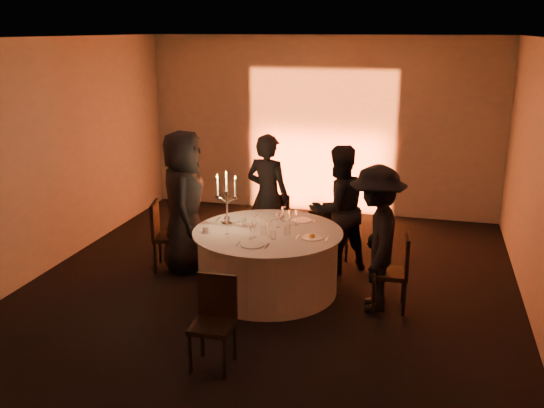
% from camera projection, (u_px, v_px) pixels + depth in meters
% --- Properties ---
extents(floor, '(7.00, 7.00, 0.00)m').
position_uv_depth(floor, '(268.00, 290.00, 7.45)').
color(floor, black).
rests_on(floor, ground).
extents(ceiling, '(7.00, 7.00, 0.00)m').
position_uv_depth(ceiling, '(267.00, 38.00, 6.61)').
color(ceiling, silver).
rests_on(ceiling, wall_back).
extents(wall_back, '(7.00, 0.00, 7.00)m').
position_uv_depth(wall_back, '(321.00, 126.00, 10.28)').
color(wall_back, '#ABA69F').
rests_on(wall_back, floor).
extents(wall_front, '(7.00, 0.00, 7.00)m').
position_uv_depth(wall_front, '(121.00, 295.00, 3.78)').
color(wall_front, '#ABA69F').
rests_on(wall_front, floor).
extents(wall_left, '(0.00, 7.00, 7.00)m').
position_uv_depth(wall_left, '(42.00, 158.00, 7.76)').
color(wall_left, '#ABA69F').
rests_on(wall_left, floor).
extents(uplighter_fixture, '(0.25, 0.12, 0.10)m').
position_uv_depth(uplighter_fixture, '(316.00, 213.00, 10.40)').
color(uplighter_fixture, black).
rests_on(uplighter_fixture, floor).
extents(banquet_table, '(1.80, 1.80, 0.77)m').
position_uv_depth(banquet_table, '(268.00, 261.00, 7.34)').
color(banquet_table, black).
rests_on(banquet_table, floor).
extents(chair_left, '(0.49, 0.49, 0.92)m').
position_uv_depth(chair_left, '(164.00, 231.00, 8.00)').
color(chair_left, black).
rests_on(chair_left, floor).
extents(chair_back_left, '(0.44, 0.44, 0.90)m').
position_uv_depth(chair_back_left, '(279.00, 220.00, 8.53)').
color(chair_back_left, black).
rests_on(chair_back_left, floor).
extents(chair_back_right, '(0.50, 0.50, 0.87)m').
position_uv_depth(chair_back_right, '(334.00, 227.00, 8.28)').
color(chair_back_right, black).
rests_on(chair_back_right, floor).
extents(chair_right, '(0.42, 0.42, 0.89)m').
position_uv_depth(chair_right, '(397.00, 268.00, 6.83)').
color(chair_right, black).
rests_on(chair_right, floor).
extents(chair_front, '(0.40, 0.40, 0.88)m').
position_uv_depth(chair_front, '(215.00, 316.00, 5.70)').
color(chair_front, black).
rests_on(chair_front, floor).
extents(guest_left, '(0.85, 1.05, 1.87)m').
position_uv_depth(guest_left, '(184.00, 202.00, 7.86)').
color(guest_left, black).
rests_on(guest_left, floor).
extents(guest_back_left, '(0.73, 0.57, 1.75)m').
position_uv_depth(guest_back_left, '(268.00, 197.00, 8.28)').
color(guest_back_left, black).
rests_on(guest_back_left, floor).
extents(guest_back_right, '(1.04, 1.01, 1.68)m').
position_uv_depth(guest_back_right, '(338.00, 209.00, 7.86)').
color(guest_back_right, black).
rests_on(guest_back_right, floor).
extents(guest_right, '(0.73, 1.14, 1.67)m').
position_uv_depth(guest_right, '(376.00, 239.00, 6.77)').
color(guest_right, black).
rests_on(guest_right, floor).
extents(plate_left, '(0.36, 0.26, 0.01)m').
position_uv_depth(plate_left, '(231.00, 220.00, 7.62)').
color(plate_left, white).
rests_on(plate_left, banquet_table).
extents(plate_back_left, '(0.36, 0.29, 0.01)m').
position_uv_depth(plate_back_left, '(269.00, 217.00, 7.75)').
color(plate_back_left, white).
rests_on(plate_back_left, banquet_table).
extents(plate_back_right, '(0.35, 0.25, 0.01)m').
position_uv_depth(plate_back_right, '(301.00, 220.00, 7.61)').
color(plate_back_right, white).
rests_on(plate_back_right, banquet_table).
extents(plate_right, '(0.36, 0.24, 0.08)m').
position_uv_depth(plate_right, '(312.00, 237.00, 6.98)').
color(plate_right, white).
rests_on(plate_right, banquet_table).
extents(plate_front, '(0.36, 0.27, 0.01)m').
position_uv_depth(plate_front, '(252.00, 245.00, 6.75)').
color(plate_front, white).
rests_on(plate_front, banquet_table).
extents(coffee_cup, '(0.11, 0.11, 0.07)m').
position_uv_depth(coffee_cup, '(206.00, 230.00, 7.18)').
color(coffee_cup, white).
rests_on(coffee_cup, banquet_table).
extents(candelabra, '(0.29, 0.14, 0.69)m').
position_uv_depth(candelabra, '(227.00, 206.00, 7.40)').
color(candelabra, silver).
rests_on(candelabra, banquet_table).
extents(wine_glass_a, '(0.07, 0.07, 0.19)m').
position_uv_depth(wine_glass_a, '(284.00, 211.00, 7.55)').
color(wine_glass_a, white).
rests_on(wine_glass_a, banquet_table).
extents(wine_glass_b, '(0.07, 0.07, 0.19)m').
position_uv_depth(wine_glass_b, '(269.00, 225.00, 7.01)').
color(wine_glass_b, white).
rests_on(wine_glass_b, banquet_table).
extents(wine_glass_c, '(0.07, 0.07, 0.19)m').
position_uv_depth(wine_glass_c, '(296.00, 214.00, 7.41)').
color(wine_glass_c, white).
rests_on(wine_glass_c, banquet_table).
extents(wine_glass_d, '(0.07, 0.07, 0.19)m').
position_uv_depth(wine_glass_d, '(290.00, 215.00, 7.39)').
color(wine_glass_d, white).
rests_on(wine_glass_d, banquet_table).
extents(wine_glass_e, '(0.07, 0.07, 0.19)m').
position_uv_depth(wine_glass_e, '(251.00, 228.00, 6.90)').
color(wine_glass_e, white).
rests_on(wine_glass_e, banquet_table).
extents(wine_glass_f, '(0.07, 0.07, 0.19)m').
position_uv_depth(wine_glass_f, '(227.00, 223.00, 7.09)').
color(wine_glass_f, white).
rests_on(wine_glass_f, banquet_table).
extents(wine_glass_g, '(0.07, 0.07, 0.19)m').
position_uv_depth(wine_glass_g, '(254.00, 226.00, 6.96)').
color(wine_glass_g, white).
rests_on(wine_glass_g, banquet_table).
extents(wine_glass_h, '(0.07, 0.07, 0.19)m').
position_uv_depth(wine_glass_h, '(278.00, 217.00, 7.32)').
color(wine_glass_h, white).
rests_on(wine_glass_h, banquet_table).
extents(tumbler_a, '(0.07, 0.07, 0.09)m').
position_uv_depth(tumbler_a, '(244.00, 222.00, 7.42)').
color(tumbler_a, white).
rests_on(tumbler_a, banquet_table).
extents(tumbler_b, '(0.07, 0.07, 0.09)m').
position_uv_depth(tumbler_b, '(287.00, 231.00, 7.09)').
color(tumbler_b, white).
rests_on(tumbler_b, banquet_table).
extents(tumbler_c, '(0.07, 0.07, 0.09)m').
position_uv_depth(tumbler_c, '(273.00, 235.00, 6.95)').
color(tumbler_c, white).
rests_on(tumbler_c, banquet_table).
extents(tumbler_d, '(0.07, 0.07, 0.09)m').
position_uv_depth(tumbler_d, '(263.00, 231.00, 7.10)').
color(tumbler_d, white).
rests_on(tumbler_d, banquet_table).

